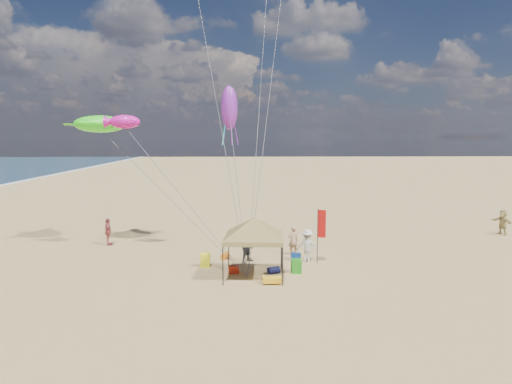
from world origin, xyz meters
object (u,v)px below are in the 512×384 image
person_far_a (108,232)px  canopy_tent (254,220)px  person_near_a (293,240)px  person_near_c (307,246)px  cooler_blue (296,256)px  person_near_b (249,245)px  chair_green (296,266)px  beach_cart (272,280)px  feather_flag (321,227)px  person_far_c (503,222)px  chair_yellow (205,260)px  cooler_red (234,270)px

person_far_a → canopy_tent: bearing=-145.5°
person_near_a → person_near_c: 1.71m
cooler_blue → person_near_b: bearing=-172.4°
person_far_a → chair_green: bearing=-137.5°
beach_cart → person_near_b: person_near_b is taller
chair_green → person_near_c: 2.27m
beach_cart → person_far_a: size_ratio=0.51×
person_near_b → person_near_c: bearing=-48.1°
feather_flag → person_far_c: feather_flag is taller
person_far_a → chair_yellow: bearing=-145.7°
canopy_tent → chair_yellow: 4.09m
person_near_a → person_near_c: (0.61, -1.60, 0.06)m
beach_cart → cooler_blue: bearing=68.7°
beach_cart → person_far_c: size_ratio=0.49×
cooler_red → person_near_c: 4.59m
person_near_a → person_far_c: size_ratio=0.94×
feather_flag → person_near_a: (-1.27, 1.95, -1.18)m
cooler_red → person_far_c: size_ratio=0.29×
canopy_tent → feather_flag: (3.74, 2.26, -0.85)m
feather_flag → cooler_blue: feather_flag is taller
cooler_red → beach_cart: size_ratio=0.60×
feather_flag → person_near_a: 2.61m
person_near_c → person_far_c: (14.98, 6.58, -0.01)m
chair_green → person_near_a: (0.26, 3.61, 0.51)m
cooler_blue → canopy_tent: bearing=-128.9°
chair_green → person_far_a: size_ratio=0.40×
chair_yellow → person_near_a: person_near_a is taller
canopy_tent → chair_yellow: size_ratio=8.04×
chair_yellow → person_far_c: (20.61, 7.27, 0.57)m
feather_flag → person_near_a: bearing=123.1°
canopy_tent → feather_flag: canopy_tent is taller
chair_yellow → person_near_a: 5.54m
chair_yellow → chair_green: bearing=-15.6°
person_far_c → canopy_tent: bearing=-83.5°
chair_green → person_near_a: 3.66m
person_near_b → person_far_a: 9.98m
beach_cart → person_near_c: person_near_c is taller
cooler_red → person_far_a: size_ratio=0.31×
chair_green → person_far_a: person_far_a is taller
canopy_tent → person_far_a: 11.74m
canopy_tent → cooler_blue: 4.80m
beach_cart → person_near_a: 5.65m
person_far_a → cooler_blue: bearing=-126.7°
person_far_a → cooler_red: bearing=-146.1°
cooler_blue → person_far_c: bearing=21.4°
canopy_tent → person_far_c: (18.06, 9.20, -1.98)m
chair_yellow → person_near_c: (5.63, 0.69, 0.58)m
chair_yellow → person_far_c: bearing=19.4°
beach_cart → person_near_a: bearing=73.1°
cooler_blue → person_near_a: 1.31m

